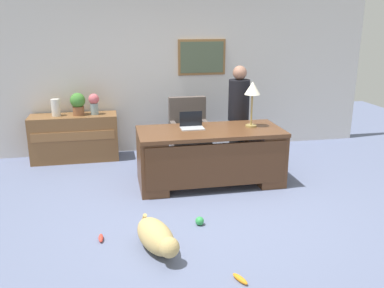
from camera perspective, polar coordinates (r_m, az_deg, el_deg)
ground_plane at (r=5.19m, az=1.99°, el=-8.83°), size 12.00×12.00×0.00m
back_wall at (r=7.29m, az=-2.61°, el=9.73°), size 7.00×0.16×2.70m
desk at (r=5.78m, az=2.57°, el=-1.49°), size 1.99×0.87×0.79m
credenza at (r=7.08m, az=-15.82°, el=0.85°), size 1.39×0.50×0.76m
armchair at (r=6.67m, az=-0.39°, el=1.40°), size 0.60×0.59×1.05m
person_standing at (r=6.42m, az=6.38°, el=3.79°), size 0.32×0.32×1.58m
dog_lying at (r=4.25m, az=-4.84°, el=-12.65°), size 0.47×0.80×0.30m
laptop at (r=5.77m, az=-0.06°, el=2.75°), size 0.32×0.22×0.22m
desk_lamp at (r=5.82m, az=8.31°, el=7.22°), size 0.22×0.22×0.64m
vase_with_flowers at (r=6.93m, az=-13.32°, el=5.55°), size 0.17×0.17×0.34m
vase_empty at (r=6.99m, az=-18.23°, el=4.78°), size 0.14×0.14×0.27m
potted_plant at (r=6.94m, az=-15.42°, el=5.47°), size 0.24×0.24×0.36m
dog_toy_ball at (r=4.78m, az=1.06°, el=-10.53°), size 0.10×0.10×0.10m
dog_toy_bone at (r=3.90m, az=6.63°, el=-17.94°), size 0.12×0.19×0.05m
dog_toy_plush at (r=4.59m, az=-12.41°, el=-12.51°), size 0.05×0.16×0.05m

